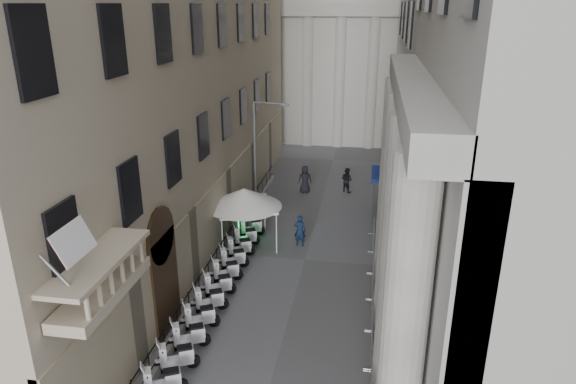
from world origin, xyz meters
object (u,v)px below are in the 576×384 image
object	(u,v)px
pedestrian_b	(347,180)
street_lamp	(258,148)
pedestrian_a	(300,231)
info_kiosk	(236,228)
security_tent	(255,202)

from	to	relation	value
pedestrian_b	street_lamp	bearing A→B (deg)	73.25
pedestrian_a	pedestrian_b	world-z (taller)	pedestrian_a
pedestrian_a	pedestrian_b	distance (m)	9.70
info_kiosk	pedestrian_a	distance (m)	3.67
security_tent	pedestrian_b	size ratio (longest dim) A/B	2.31
street_lamp	info_kiosk	bearing A→B (deg)	-82.78
street_lamp	security_tent	bearing A→B (deg)	-69.67
security_tent	info_kiosk	xyz separation A→B (m)	(-1.29, 0.60, -1.90)
info_kiosk	pedestrian_a	xyz separation A→B (m)	(3.66, 0.28, -0.06)
info_kiosk	security_tent	bearing A→B (deg)	-37.46
pedestrian_b	info_kiosk	bearing A→B (deg)	92.77
street_lamp	info_kiosk	distance (m)	6.13
street_lamp	pedestrian_a	size ratio (longest dim) A/B	3.92
pedestrian_a	pedestrian_b	xyz separation A→B (m)	(2.13, 9.46, -0.01)
street_lamp	pedestrian_a	xyz separation A→B (m)	(3.41, -4.85, -3.40)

